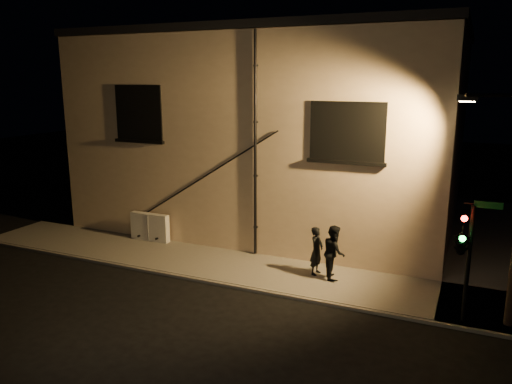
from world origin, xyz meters
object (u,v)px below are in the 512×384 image
at_px(pedestrian_b, 334,252).
at_px(pedestrian_a, 317,251).
at_px(traffic_signal, 462,241).
at_px(utility_cabinet, 150,227).

bearing_deg(pedestrian_b, pedestrian_a, 58.34).
relative_size(pedestrian_a, traffic_signal, 0.49).
distance_m(pedestrian_a, traffic_signal, 5.13).
bearing_deg(utility_cabinet, pedestrian_a, -5.81).
bearing_deg(pedestrian_a, utility_cabinet, 92.71).
height_order(utility_cabinet, pedestrian_b, pedestrian_b).
xyz_separation_m(pedestrian_a, traffic_signal, (4.58, -1.75, 1.49)).
distance_m(utility_cabinet, traffic_signal, 12.43).
bearing_deg(utility_cabinet, traffic_signal, -11.79).
relative_size(pedestrian_b, traffic_signal, 0.53).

